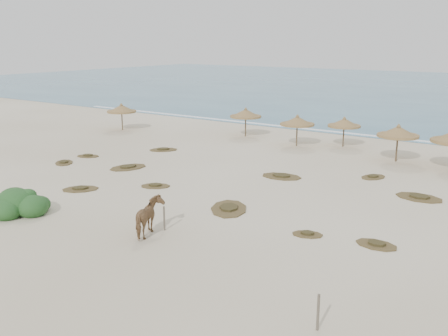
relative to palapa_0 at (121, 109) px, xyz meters
The scene contains 23 objects.
ground 25.05m from the palapa_0, 38.82° to the right, with size 160.00×160.00×0.00m, color beige.
foam_line 22.12m from the palapa_0, 28.01° to the left, with size 70.00×0.60×0.01m, color white.
palapa_0 is the anchor object (origin of this frame).
palapa_1 12.10m from the palapa_0, 18.41° to the left, with size 3.31×3.31×2.61m.
palapa_2 17.28m from the palapa_0, ahead, with size 3.30×3.30×2.58m.
palapa_3 20.80m from the palapa_0, 12.60° to the left, with size 3.46×3.46×2.45m.
palapa_4 25.36m from the palapa_0, ahead, with size 3.34×3.34×2.70m.
horse 27.38m from the palapa_0, 42.03° to the right, with size 0.89×1.96×1.66m, color #956943.
fence_post_near 26.97m from the palapa_0, 40.53° to the right, with size 0.09×0.09×1.13m, color #625B4A.
fence_post_far 36.24m from the palapa_0, 35.50° to the right, with size 0.08×0.08×1.17m, color #625B4A.
bush 23.74m from the palapa_0, 56.86° to the right, with size 3.19×2.81×1.43m.
scrub_0 13.57m from the palapa_0, 61.86° to the right, with size 2.15×2.10×0.16m.
scrub_1 15.16m from the palapa_0, 43.11° to the right, with size 2.38×2.95×0.16m.
scrub_2 20.00m from the palapa_0, 39.05° to the right, with size 2.07×1.86×0.16m.
scrub_3 21.66m from the palapa_0, 17.50° to the right, with size 2.77×2.03×0.16m.
scrub_4 32.12m from the palapa_0, 25.52° to the right, with size 1.78×1.18×0.16m.
scrub_5 29.50m from the palapa_0, 11.97° to the right, with size 2.61×1.79×0.16m.
scrub_6 10.57m from the palapa_0, 26.98° to the right, with size 2.54×2.52×0.16m.
scrub_7 25.68m from the palapa_0, ahead, with size 1.75×2.08×0.16m.
scrub_8 11.47m from the palapa_0, 57.31° to the right, with size 1.95×1.63×0.16m.
scrub_9 25.26m from the palapa_0, 32.35° to the right, with size 3.02×3.36×0.16m.
scrub_11 19.84m from the palapa_0, 51.42° to the right, with size 2.40×2.39×0.16m.
scrub_12 29.83m from the palapa_0, 28.92° to the right, with size 1.58×1.29×0.16m.
Camera 1 is at (15.14, -17.77, 8.34)m, focal length 40.00 mm.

